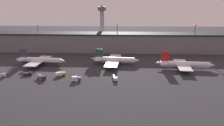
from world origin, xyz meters
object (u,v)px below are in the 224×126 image
airplane_1 (115,60)px  control_tower (102,22)px  airplane_2 (184,64)px  service_vehicle_5 (28,73)px  service_vehicle_2 (1,75)px  service_vehicle_3 (60,74)px  service_vehicle_0 (76,79)px  service_vehicle_1 (114,78)px  service_vehicle_4 (41,77)px  airplane_0 (40,60)px

airplane_1 → control_tower: (-16.14, 78.78, 22.01)m
airplane_2 → service_vehicle_5: size_ratio=6.41×
service_vehicle_2 → control_tower: bearing=48.0°
service_vehicle_5 → control_tower: (40.67, 106.51, 24.41)m
airplane_1 → service_vehicle_3: airplane_1 is taller
service_vehicle_0 → service_vehicle_5: 35.61m
service_vehicle_3 → service_vehicle_5: size_ratio=0.97×
service_vehicle_1 → service_vehicle_4: size_ratio=1.10×
airplane_2 → service_vehicle_3: size_ratio=6.59×
service_vehicle_2 → service_vehicle_3: 37.66m
service_vehicle_1 → airplane_0: bearing=-132.2°
airplane_0 → service_vehicle_4: (11.98, -30.97, -2.00)m
service_vehicle_0 → control_tower: bearing=75.5°
airplane_0 → airplane_2: bearing=1.6°
airplane_1 → service_vehicle_2: 79.42m
service_vehicle_0 → control_tower: 118.87m
service_vehicle_2 → service_vehicle_3: service_vehicle_2 is taller
service_vehicle_2 → service_vehicle_4: service_vehicle_4 is taller
service_vehicle_3 → airplane_2: bearing=-29.0°
airplane_0 → service_vehicle_1: (58.02, -30.24, -2.12)m
service_vehicle_0 → service_vehicle_3: size_ratio=0.89×
service_vehicle_0 → service_vehicle_4: service_vehicle_0 is taller
control_tower → service_vehicle_2: bearing=-116.6°
airplane_1 → airplane_2: size_ratio=0.91×
service_vehicle_0 → service_vehicle_2: service_vehicle_0 is taller
service_vehicle_1 → service_vehicle_2: bearing=-105.5°
service_vehicle_4 → service_vehicle_5: bearing=-173.4°
airplane_1 → service_vehicle_0: bearing=-116.3°
airplane_0 → service_vehicle_4: size_ratio=5.80×
service_vehicle_5 → control_tower: 116.59m
airplane_1 → airplane_2: (50.53, -9.66, -0.09)m
service_vehicle_5 → service_vehicle_4: bearing=-50.7°
airplane_1 → service_vehicle_4: size_ratio=5.55×
airplane_0 → service_vehicle_4: bearing=-64.1°
airplane_2 → service_vehicle_2: size_ratio=7.41×
airplane_2 → service_vehicle_0: size_ratio=7.39×
airplane_2 → service_vehicle_0: airplane_2 is taller
airplane_0 → airplane_1: (57.05, 3.88, -0.03)m
service_vehicle_1 → service_vehicle_2: service_vehicle_2 is taller
airplane_0 → control_tower: control_tower is taller
airplane_1 → control_tower: control_tower is taller
airplane_1 → control_tower: 83.37m
airplane_0 → airplane_1: bearing=8.6°
service_vehicle_0 → service_vehicle_5: bearing=152.7°
airplane_0 → service_vehicle_3: airplane_0 is taller
service_vehicle_3 → service_vehicle_5: service_vehicle_3 is taller
service_vehicle_1 → service_vehicle_0: bearing=-96.5°
service_vehicle_4 → service_vehicle_3: bearing=70.7°
service_vehicle_2 → service_vehicle_1: bearing=-16.2°
service_vehicle_0 → service_vehicle_3: (-12.27, 9.26, -0.18)m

